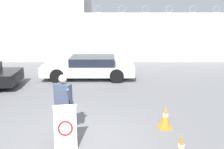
# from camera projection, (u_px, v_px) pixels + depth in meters

# --- Properties ---
(ground_plane) EXTENTS (90.00, 90.00, 0.00)m
(ground_plane) POSITION_uv_depth(u_px,v_px,m) (77.00, 140.00, 6.87)
(ground_plane) COLOR slate
(perimeter_wall) EXTENTS (36.00, 0.30, 3.82)m
(perimeter_wall) POSITION_uv_depth(u_px,v_px,m) (98.00, 37.00, 17.27)
(perimeter_wall) COLOR silver
(perimeter_wall) RESTS_ON ground_plane
(building_block) EXTENTS (8.73, 6.89, 7.32)m
(building_block) POSITION_uv_depth(u_px,v_px,m) (37.00, 9.00, 21.44)
(building_block) COLOR beige
(building_block) RESTS_ON ground_plane
(barricade_sign) EXTENTS (0.67, 0.76, 1.10)m
(barricade_sign) POSITION_uv_depth(u_px,v_px,m) (65.00, 125.00, 6.50)
(barricade_sign) COLOR white
(barricade_sign) RESTS_ON ground_plane
(security_guard) EXTENTS (0.62, 0.54, 1.75)m
(security_guard) POSITION_uv_depth(u_px,v_px,m) (63.00, 102.00, 7.00)
(security_guard) COLOR black
(security_guard) RESTS_ON ground_plane
(traffic_cone_near) EXTENTS (0.37, 0.37, 0.71)m
(traffic_cone_near) POSITION_uv_depth(u_px,v_px,m) (165.00, 117.00, 7.52)
(traffic_cone_near) COLOR orange
(traffic_cone_near) RESTS_ON ground_plane
(traffic_cone_mid) EXTENTS (0.34, 0.34, 0.64)m
(traffic_cone_mid) POSITION_uv_depth(u_px,v_px,m) (180.00, 148.00, 5.87)
(traffic_cone_mid) COLOR orange
(traffic_cone_mid) RESTS_ON ground_plane
(parked_car_rear_sedan) EXTENTS (4.74, 1.93, 1.17)m
(parked_car_rear_sedan) POSITION_uv_depth(u_px,v_px,m) (89.00, 67.00, 13.05)
(parked_car_rear_sedan) COLOR black
(parked_car_rear_sedan) RESTS_ON ground_plane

